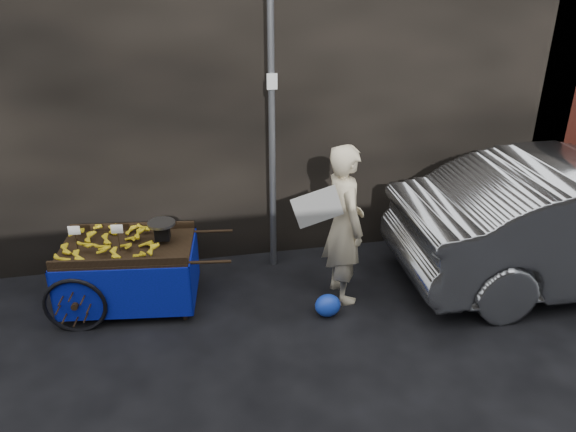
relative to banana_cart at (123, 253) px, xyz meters
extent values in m
plane|color=black|center=(1.51, -0.73, -0.68)|extent=(80.00, 80.00, 0.00)
cube|color=black|center=(0.51, 1.87, 1.82)|extent=(11.00, 2.00, 5.00)
cylinder|color=slate|center=(1.81, 0.57, 1.32)|extent=(0.08, 0.08, 4.00)
cube|color=white|center=(1.81, 0.52, 1.72)|extent=(0.12, 0.02, 0.18)
cube|color=black|center=(0.05, -0.01, 0.05)|extent=(1.55, 1.08, 0.05)
cube|color=black|center=(0.10, 0.42, 0.11)|extent=(1.44, 0.22, 0.09)
cube|color=black|center=(-0.01, -0.43, 0.11)|extent=(1.44, 0.22, 0.09)
cube|color=black|center=(0.63, -0.45, -0.31)|extent=(0.05, 0.05, 0.72)
cube|color=black|center=(0.72, 0.27, -0.31)|extent=(0.05, 0.05, 0.72)
cylinder|color=black|center=(0.94, -0.49, 0.05)|extent=(0.45, 0.09, 0.04)
cylinder|color=black|center=(1.04, 0.23, 0.05)|extent=(0.45, 0.09, 0.04)
torus|color=black|center=(-0.51, -0.43, -0.36)|extent=(0.68, 0.13, 0.68)
torus|color=black|center=(-0.39, 0.54, -0.36)|extent=(0.68, 0.13, 0.68)
cylinder|color=black|center=(-0.45, 0.06, -0.36)|extent=(0.17, 1.01, 0.05)
cube|color=navy|center=(-0.01, -0.46, -0.26)|extent=(1.48, 0.21, 0.62)
cube|color=navy|center=(0.11, 0.45, -0.26)|extent=(1.48, 0.21, 0.62)
cube|color=navy|center=(-0.68, 0.09, -0.26)|extent=(0.14, 0.94, 0.62)
cube|color=navy|center=(0.77, -0.10, -0.26)|extent=(0.14, 0.94, 0.62)
cube|color=black|center=(0.46, -0.01, 0.20)|extent=(0.18, 0.15, 0.14)
cylinder|color=silver|center=(0.46, -0.01, 0.33)|extent=(0.34, 0.34, 0.03)
cube|color=white|center=(-0.46, -0.04, 0.35)|extent=(0.13, 0.03, 0.10)
cube|color=white|center=(-0.01, -0.10, 0.35)|extent=(0.13, 0.03, 0.10)
imported|color=beige|center=(2.48, -0.32, 0.27)|extent=(0.52, 0.73, 1.89)
cube|color=#BBBBB4|center=(2.11, -0.49, 0.59)|extent=(0.59, 0.07, 0.50)
ellipsoid|color=blue|center=(2.21, -0.69, -0.54)|extent=(0.29, 0.24, 0.27)
camera|label=1|loc=(0.74, -5.75, 3.09)|focal=35.00mm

